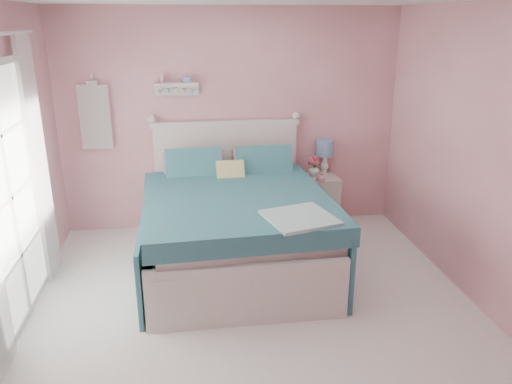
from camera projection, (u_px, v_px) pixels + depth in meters
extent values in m
plane|color=silver|center=(257.00, 322.00, 4.25)|extent=(4.50, 4.50, 0.00)
plane|color=#C57D81|center=(231.00, 121.00, 5.93)|extent=(4.00, 0.00, 4.00)
plane|color=#C57D81|center=(348.00, 370.00, 1.72)|extent=(4.00, 0.00, 4.00)
plane|color=#C57D81|center=(499.00, 167.00, 4.08)|extent=(0.00, 4.50, 4.50)
cube|color=silver|center=(236.00, 244.00, 5.18)|extent=(1.78, 2.28, 0.48)
cube|color=silver|center=(235.00, 215.00, 5.07)|extent=(1.71, 2.22, 0.16)
cube|color=silver|center=(227.00, 177.00, 6.09)|extent=(1.70, 0.07, 1.26)
cube|color=silver|center=(225.00, 123.00, 5.87)|extent=(1.76, 0.09, 0.06)
cube|color=silver|center=(249.00, 295.00, 4.14)|extent=(1.70, 0.06, 0.56)
cube|color=teal|center=(237.00, 205.00, 4.88)|extent=(1.88, 2.03, 0.18)
cube|color=#CC8494|center=(194.00, 169.00, 5.67)|extent=(0.69, 0.31, 0.43)
cube|color=#CC8494|center=(262.00, 166.00, 5.77)|extent=(0.69, 0.31, 0.43)
cube|color=#CCBC59|center=(231.00, 174.00, 5.46)|extent=(0.31, 0.23, 0.31)
cube|color=beige|center=(319.00, 201.00, 6.17)|extent=(0.44, 0.41, 0.64)
cube|color=silver|center=(323.00, 192.00, 5.93)|extent=(0.38, 0.02, 0.16)
sphere|color=white|center=(324.00, 192.00, 5.91)|extent=(0.03, 0.03, 0.03)
cylinder|color=white|center=(324.00, 173.00, 6.18)|extent=(0.14, 0.14, 0.02)
cylinder|color=white|center=(324.00, 164.00, 6.14)|extent=(0.07, 0.07, 0.23)
cylinder|color=#769EC5|center=(325.00, 148.00, 6.07)|extent=(0.21, 0.21, 0.19)
imported|color=silver|center=(314.00, 170.00, 6.08)|extent=(0.17, 0.17, 0.15)
imported|color=pink|center=(320.00, 178.00, 5.88)|extent=(0.11, 0.11, 0.08)
sphere|color=#E24D67|center=(314.00, 158.00, 6.03)|extent=(0.06, 0.06, 0.06)
sphere|color=#E24D67|center=(317.00, 160.00, 6.06)|extent=(0.06, 0.06, 0.06)
sphere|color=#E24D67|center=(311.00, 160.00, 6.04)|extent=(0.06, 0.06, 0.06)
sphere|color=#E24D67|center=(316.00, 163.00, 6.02)|extent=(0.06, 0.06, 0.06)
sphere|color=#E24D67|center=(312.00, 162.00, 6.02)|extent=(0.06, 0.06, 0.06)
cube|color=silver|center=(176.00, 85.00, 5.63)|extent=(0.50, 0.14, 0.04)
cube|color=silver|center=(177.00, 90.00, 5.71)|extent=(0.50, 0.03, 0.12)
cylinder|color=#D18C99|center=(162.00, 78.00, 5.59)|extent=(0.06, 0.06, 0.10)
cube|color=#769EC5|center=(187.00, 80.00, 5.63)|extent=(0.08, 0.06, 0.07)
cube|color=white|center=(95.00, 117.00, 5.63)|extent=(0.34, 0.03, 0.72)
cube|color=silver|center=(29.00, 311.00, 4.36)|extent=(0.04, 1.32, 0.06)
cube|color=silver|center=(32.00, 179.00, 4.62)|extent=(0.04, 0.06, 2.10)
cube|color=white|center=(9.00, 198.00, 4.02)|extent=(0.02, 1.20, 2.04)
cube|color=white|center=(39.00, 162.00, 4.69)|extent=(0.04, 0.40, 2.32)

